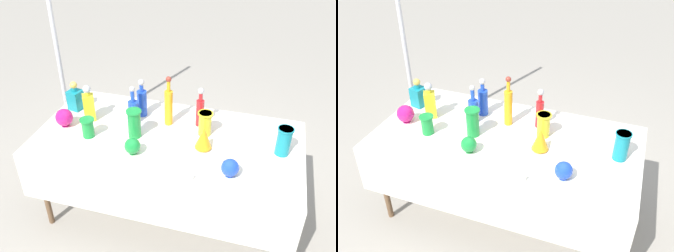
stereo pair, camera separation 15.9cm
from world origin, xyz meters
TOP-DOWN VIEW (x-y plane):
  - ground_plane at (0.00, 0.00)m, footprint 40.00×40.00m
  - display_table at (0.00, -0.04)m, footprint 1.96×1.00m
  - tall_bottle_0 at (-0.29, 0.25)m, footprint 0.08×0.08m
  - tall_bottle_1 at (-0.05, 0.18)m, footprint 0.06×0.06m
  - tall_bottle_2 at (0.19, 0.23)m, footprint 0.06×0.06m
  - tall_bottle_3 at (-0.31, 0.12)m, footprint 0.08×0.08m
  - square_decanter_0 at (-0.66, 0.07)m, footprint 0.12×0.12m
  - square_decanter_1 at (-0.85, 0.19)m, footprint 0.13×0.13m
  - slender_vase_0 at (0.25, 0.12)m, footprint 0.11×0.11m
  - slender_vase_1 at (-0.24, -0.05)m, footprint 0.11×0.11m
  - slender_vase_2 at (-0.57, -0.15)m, footprint 0.11×0.11m
  - slender_vase_3 at (0.82, 0.04)m, footprint 0.11×0.11m
  - fluted_vase_0 at (0.28, -0.06)m, footprint 0.12×0.12m
  - round_bowl_0 at (-0.81, -0.07)m, footprint 0.14×0.14m
  - round_bowl_1 at (0.50, -0.30)m, footprint 0.12×0.12m
  - round_bowl_2 at (-0.18, -0.26)m, footprint 0.11×0.11m
  - price_tag_left at (0.26, -0.40)m, footprint 0.06×0.03m
  - canopy_pole at (-1.30, 0.72)m, footprint 0.18×0.18m

SIDE VIEW (x-z plane):
  - ground_plane at x=0.00m, z-range 0.00..0.00m
  - display_table at x=0.00m, z-range 0.32..1.08m
  - price_tag_left at x=0.26m, z-range 0.76..0.81m
  - round_bowl_2 at x=-0.18m, z-range 0.76..0.88m
  - round_bowl_1 at x=0.50m, z-range 0.76..0.89m
  - round_bowl_0 at x=-0.81m, z-range 0.76..0.91m
  - slender_vase_2 at x=-0.57m, z-range 0.77..0.92m
  - fluted_vase_0 at x=0.28m, z-range 0.76..0.94m
  - square_decanter_1 at x=-0.85m, z-range 0.74..0.98m
  - slender_vase_0 at x=0.25m, z-range 0.77..0.96m
  - slender_vase_3 at x=0.82m, z-range 0.77..0.98m
  - tall_bottle_3 at x=-0.31m, z-range 0.72..1.03m
  - slender_vase_1 at x=-0.24m, z-range 0.77..0.99m
  - tall_bottle_0 at x=-0.29m, z-range 0.73..1.05m
  - square_decanter_0 at x=-0.66m, z-range 0.74..1.04m
  - tall_bottle_2 at x=0.19m, z-range 0.74..1.06m
  - tall_bottle_1 at x=-0.05m, z-range 0.72..1.13m
  - canopy_pole at x=-1.30m, z-range -0.26..2.33m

